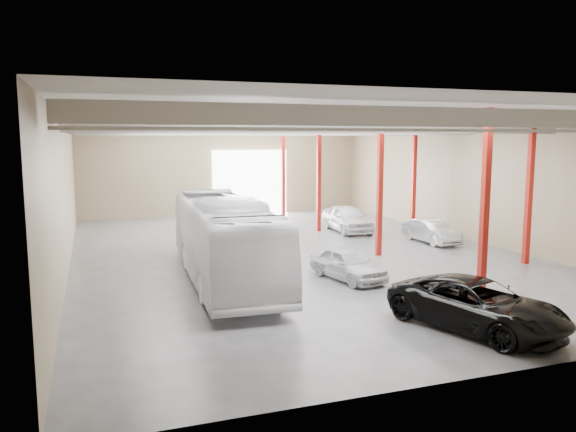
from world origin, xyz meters
TOP-DOWN VIEW (x-y plane):
  - depot_shell at (0.13, 0.48)m, footprint 22.12×32.12m
  - coach_bus at (-4.73, -4.32)m, footprint 3.61×12.63m
  - black_sedan at (1.28, -13.00)m, footprint 4.26×6.16m
  - car_row_a at (0.17, -6.00)m, footprint 2.37×4.21m
  - car_row_b at (-2.00, 3.91)m, footprint 1.70×4.54m
  - car_row_c at (-1.75, 9.11)m, footprint 2.12×5.19m
  - car_right_near at (8.30, 0.10)m, footprint 1.58×4.11m
  - car_right_far at (5.50, 5.30)m, footprint 2.23×5.04m

SIDE VIEW (x-z plane):
  - car_right_near at x=8.30m, z-range 0.00..1.33m
  - car_row_a at x=0.17m, z-range 0.00..1.35m
  - car_row_b at x=-2.00m, z-range 0.00..1.48m
  - car_row_c at x=-1.75m, z-range 0.00..1.50m
  - black_sedan at x=1.28m, z-range 0.00..1.56m
  - car_right_far at x=5.50m, z-range 0.00..1.69m
  - coach_bus at x=-4.73m, z-range 0.00..3.48m
  - depot_shell at x=0.13m, z-range 1.44..8.51m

